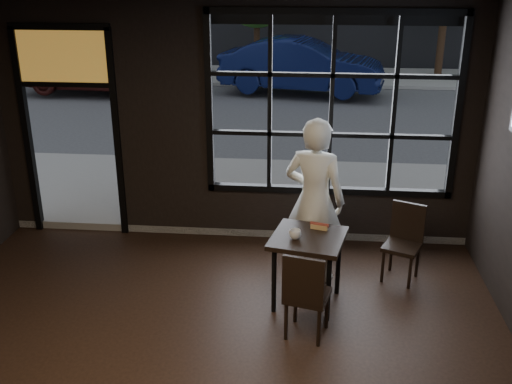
# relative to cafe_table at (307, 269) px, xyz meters

# --- Properties ---
(ceiling) EXTENTS (6.00, 7.00, 0.02)m
(ceiling) POSITION_rel_cafe_table_xyz_m (-0.97, -1.93, 2.81)
(ceiling) COLOR black
(ceiling) RESTS_ON ground
(window_frame) EXTENTS (3.06, 0.12, 2.28)m
(window_frame) POSITION_rel_cafe_table_xyz_m (0.23, 1.57, 1.40)
(window_frame) COLOR black
(window_frame) RESTS_ON ground
(stained_transom) EXTENTS (1.20, 0.06, 0.70)m
(stained_transom) POSITION_rel_cafe_table_xyz_m (-3.07, 1.57, 1.95)
(stained_transom) COLOR orange
(stained_transom) RESTS_ON ground
(street_asphalt) EXTENTS (60.00, 41.00, 0.04)m
(street_asphalt) POSITION_rel_cafe_table_xyz_m (-0.97, 22.07, -0.42)
(street_asphalt) COLOR #545456
(street_asphalt) RESTS_ON ground
(cafe_table) EXTENTS (0.87, 0.87, 0.79)m
(cafe_table) POSITION_rel_cafe_table_xyz_m (0.00, 0.00, 0.00)
(cafe_table) COLOR black
(cafe_table) RESTS_ON floor
(chair_near) EXTENTS (0.49, 0.49, 0.93)m
(chair_near) POSITION_rel_cafe_table_xyz_m (0.01, -0.58, 0.07)
(chair_near) COLOR black
(chair_near) RESTS_ON floor
(chair_window) EXTENTS (0.51, 0.51, 0.89)m
(chair_window) POSITION_rel_cafe_table_xyz_m (1.06, 0.60, 0.05)
(chair_window) COLOR black
(chair_window) RESTS_ON floor
(man) EXTENTS (0.79, 0.63, 1.90)m
(man) POSITION_rel_cafe_table_xyz_m (0.06, 0.59, 0.55)
(man) COLOR silver
(man) RESTS_ON floor
(hotdog) EXTENTS (0.21, 0.13, 0.06)m
(hotdog) POSITION_rel_cafe_table_xyz_m (0.12, 0.19, 0.42)
(hotdog) COLOR tan
(hotdog) RESTS_ON cafe_table
(cup) EXTENTS (0.17, 0.17, 0.10)m
(cup) POSITION_rel_cafe_table_xyz_m (-0.14, -0.07, 0.44)
(cup) COLOR silver
(cup) RESTS_ON cafe_table
(navy_car) EXTENTS (4.51, 2.26, 1.42)m
(navy_car) POSITION_rel_cafe_table_xyz_m (-0.29, 10.50, 0.42)
(navy_car) COLOR #0B133C
(navy_car) RESTS_ON street_asphalt
(maroon_car) EXTENTS (4.49, 2.04, 1.49)m
(maroon_car) POSITION_rel_cafe_table_xyz_m (-5.78, 10.15, 0.45)
(maroon_car) COLOR #3B120F
(maroon_car) RESTS_ON street_asphalt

